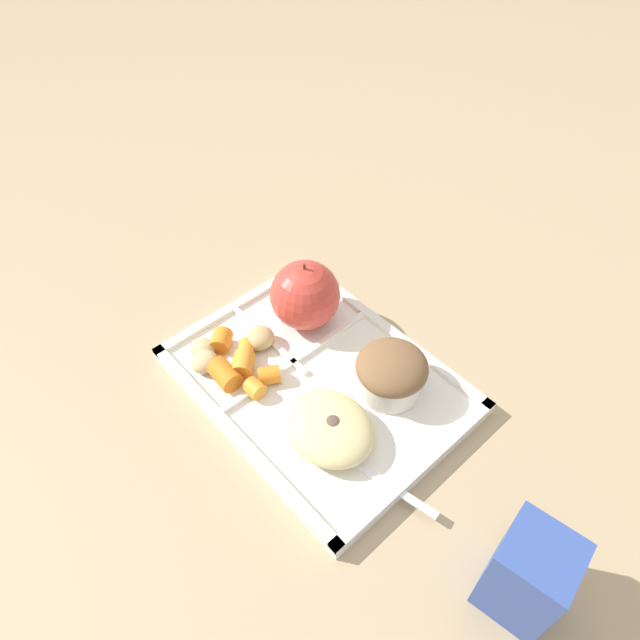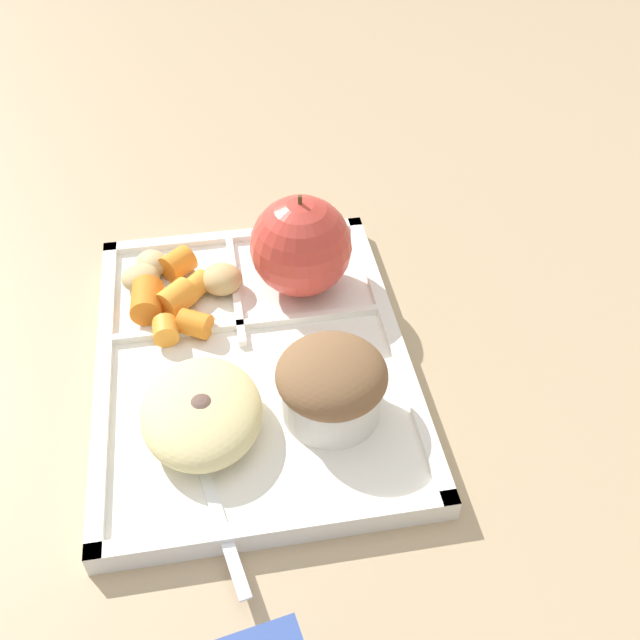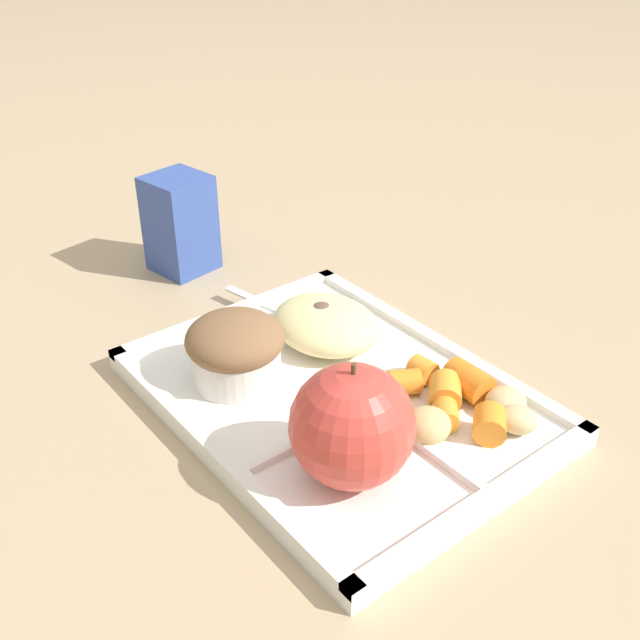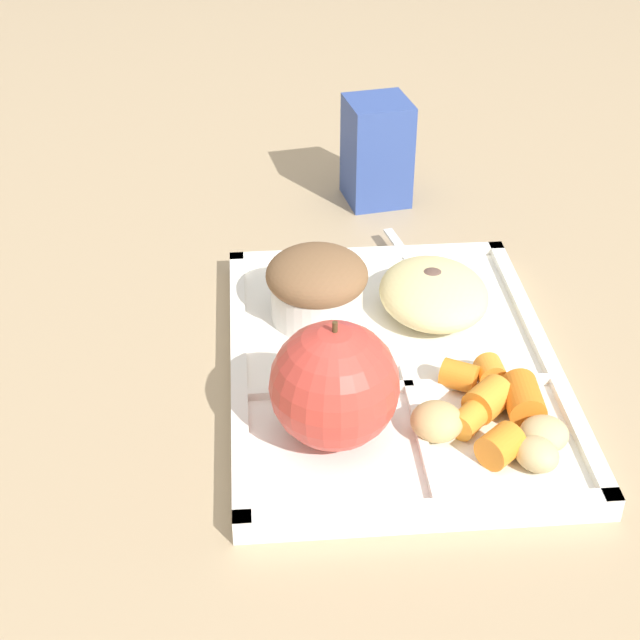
% 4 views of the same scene
% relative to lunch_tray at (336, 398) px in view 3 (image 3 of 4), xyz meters
% --- Properties ---
extents(ground, '(6.00, 6.00, 0.00)m').
position_rel_lunch_tray_xyz_m(ground, '(0.00, 0.00, -0.01)').
color(ground, tan).
extents(lunch_tray, '(0.34, 0.25, 0.02)m').
position_rel_lunch_tray_xyz_m(lunch_tray, '(0.00, 0.00, 0.00)').
color(lunch_tray, white).
rests_on(lunch_tray, ground).
extents(green_apple, '(0.09, 0.09, 0.10)m').
position_rel_lunch_tray_xyz_m(green_apple, '(-0.08, 0.05, 0.05)').
color(green_apple, '#C63D33').
rests_on(green_apple, lunch_tray).
extents(bran_muffin, '(0.08, 0.08, 0.06)m').
position_rel_lunch_tray_xyz_m(bran_muffin, '(0.07, 0.05, 0.04)').
color(bran_muffin, silver).
rests_on(bran_muffin, lunch_tray).
extents(carrot_slice_center, '(0.03, 0.03, 0.02)m').
position_rel_lunch_tray_xyz_m(carrot_slice_center, '(-0.03, -0.04, 0.02)').
color(carrot_slice_center, orange).
rests_on(carrot_slice_center, lunch_tray).
extents(carrot_slice_diagonal, '(0.02, 0.02, 0.02)m').
position_rel_lunch_tray_xyz_m(carrot_slice_diagonal, '(-0.03, -0.07, 0.02)').
color(carrot_slice_diagonal, orange).
rests_on(carrot_slice_diagonal, lunch_tray).
extents(carrot_slice_back, '(0.04, 0.03, 0.03)m').
position_rel_lunch_tray_xyz_m(carrot_slice_back, '(-0.07, -0.08, 0.02)').
color(carrot_slice_back, orange).
rests_on(carrot_slice_back, lunch_tray).
extents(carrot_slice_tilted, '(0.04, 0.04, 0.03)m').
position_rel_lunch_tray_xyz_m(carrot_slice_tilted, '(-0.12, -0.06, 0.02)').
color(carrot_slice_tilted, orange).
rests_on(carrot_slice_tilted, lunch_tray).
extents(carrot_slice_edge, '(0.04, 0.04, 0.03)m').
position_rel_lunch_tray_xyz_m(carrot_slice_edge, '(-0.07, -0.06, 0.02)').
color(carrot_slice_edge, orange).
rests_on(carrot_slice_edge, lunch_tray).
extents(carrot_slice_small, '(0.04, 0.03, 0.02)m').
position_rel_lunch_tray_xyz_m(carrot_slice_small, '(-0.08, -0.04, 0.02)').
color(carrot_slice_small, orange).
rests_on(carrot_slice_small, lunch_tray).
extents(potato_chunk_small, '(0.04, 0.04, 0.03)m').
position_rel_lunch_tray_xyz_m(potato_chunk_small, '(-0.09, -0.02, 0.02)').
color(potato_chunk_small, tan).
rests_on(potato_chunk_small, lunch_tray).
extents(potato_chunk_golden, '(0.04, 0.04, 0.02)m').
position_rel_lunch_tray_xyz_m(potato_chunk_golden, '(-0.12, -0.08, 0.02)').
color(potato_chunk_golden, tan).
rests_on(potato_chunk_golden, lunch_tray).
extents(potato_chunk_large, '(0.03, 0.04, 0.02)m').
position_rel_lunch_tray_xyz_m(potato_chunk_large, '(-0.10, -0.09, 0.02)').
color(potato_chunk_large, tan).
rests_on(potato_chunk_large, lunch_tray).
extents(egg_noodle_pile, '(0.11, 0.09, 0.04)m').
position_rel_lunch_tray_xyz_m(egg_noodle_pile, '(0.07, -0.04, 0.02)').
color(egg_noodle_pile, beige).
rests_on(egg_noodle_pile, lunch_tray).
extents(meatball_back, '(0.03, 0.03, 0.03)m').
position_rel_lunch_tray_xyz_m(meatball_back, '(0.06, -0.06, 0.02)').
color(meatball_back, '#755B4C').
rests_on(meatball_back, lunch_tray).
extents(meatball_front, '(0.04, 0.04, 0.04)m').
position_rel_lunch_tray_xyz_m(meatball_front, '(0.07, -0.04, 0.02)').
color(meatball_front, brown).
rests_on(meatball_front, lunch_tray).
extents(meatball_center, '(0.03, 0.03, 0.03)m').
position_rel_lunch_tray_xyz_m(meatball_center, '(0.07, -0.05, 0.02)').
color(meatball_center, brown).
rests_on(meatball_center, lunch_tray).
extents(plastic_fork, '(0.16, 0.05, 0.00)m').
position_rel_lunch_tray_xyz_m(plastic_fork, '(0.12, -0.04, 0.01)').
color(plastic_fork, white).
rests_on(plastic_fork, lunch_tray).
extents(milk_carton, '(0.07, 0.07, 0.11)m').
position_rel_lunch_tray_xyz_m(milk_carton, '(0.30, -0.03, 0.05)').
color(milk_carton, '#334C99').
rests_on(milk_carton, ground).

